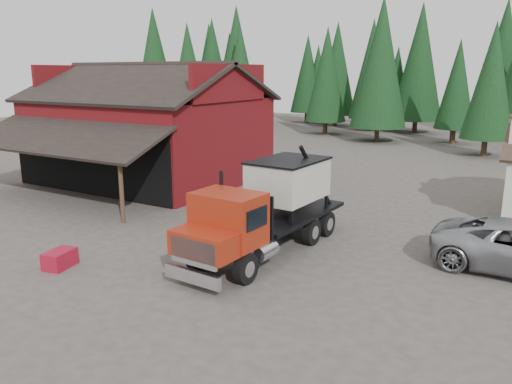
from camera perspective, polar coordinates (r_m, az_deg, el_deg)
The scene contains 8 objects.
ground at distance 18.13m, azimuth -7.02°, elevation -7.83°, with size 120.00×120.00×0.00m, color #443E36.
red_barn at distance 31.81m, azimuth -12.09°, elevation 6.25°, with size 12.80×13.63×7.18m.
conifer_backdrop at distance 56.66m, azimuth 19.90°, elevation 6.11°, with size 76.00×16.00×16.00m, color black, non-canonical shape.
near_pine_a at distance 52.50m, azimuth -7.74°, elevation 13.26°, with size 4.40×4.40×11.40m.
near_pine_b at distance 43.53m, azimuth 25.30°, elevation 11.40°, with size 3.96×3.96×10.40m.
near_pine_d at distance 49.45m, azimuth 14.07°, elevation 14.13°, with size 5.28×5.28×13.40m.
feed_truck at distance 18.34m, azimuth 1.37°, elevation -1.58°, with size 2.77×8.62×3.84m.
equip_box at distance 18.63m, azimuth -21.51°, elevation -7.13°, with size 0.70×1.10×0.60m, color maroon.
Camera 1 is at (10.41, -13.30, 6.59)m, focal length 35.00 mm.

